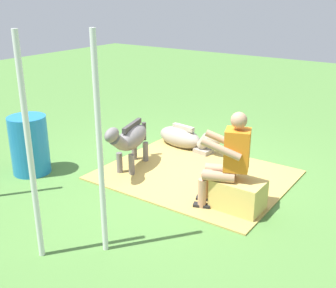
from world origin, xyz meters
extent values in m
plane|color=#4C7A38|center=(0.00, 0.00, 0.00)|extent=(24.00, 24.00, 0.00)
cube|color=tan|center=(-0.23, -0.11, 0.01)|extent=(2.70, 2.19, 0.02)
cube|color=tan|center=(-1.22, 0.47, 0.20)|extent=(0.63, 0.43, 0.41)
cylinder|color=tan|center=(-1.02, 0.64, 0.48)|extent=(0.42, 0.27, 0.14)
cylinder|color=tan|center=(-0.83, 0.71, 0.20)|extent=(0.11, 0.11, 0.41)
cube|color=black|center=(-0.83, 0.71, 0.03)|extent=(0.24, 0.17, 0.06)
cylinder|color=tan|center=(-0.95, 0.45, 0.48)|extent=(0.42, 0.27, 0.14)
cylinder|color=tan|center=(-0.76, 0.52, 0.20)|extent=(0.11, 0.11, 0.41)
cube|color=black|center=(-0.76, 0.52, 0.03)|extent=(0.24, 0.17, 0.06)
cube|color=orange|center=(-1.17, 0.47, 0.81)|extent=(0.38, 0.37, 0.52)
cylinder|color=tan|center=(-1.06, 0.68, 0.86)|extent=(0.50, 0.26, 0.26)
cylinder|color=tan|center=(-0.94, 0.38, 0.86)|extent=(0.50, 0.26, 0.26)
sphere|color=tan|center=(-1.17, 0.47, 1.19)|extent=(0.20, 0.20, 0.20)
ellipsoid|color=slate|center=(0.73, 0.19, 0.51)|extent=(0.53, 0.90, 0.34)
cylinder|color=slate|center=(0.56, 0.44, 0.17)|extent=(0.09, 0.09, 0.34)
cylinder|color=slate|center=(0.76, 0.49, 0.17)|extent=(0.09, 0.09, 0.34)
cylinder|color=slate|center=(0.71, -0.10, 0.17)|extent=(0.09, 0.09, 0.34)
cylinder|color=slate|center=(0.91, -0.05, 0.17)|extent=(0.09, 0.09, 0.34)
cylinder|color=slate|center=(0.60, 0.67, 0.61)|extent=(0.27, 0.40, 0.33)
ellipsoid|color=slate|center=(0.55, 0.85, 0.77)|extent=(0.24, 0.35, 0.20)
cube|color=#3A3838|center=(0.73, 0.19, 0.70)|extent=(0.22, 0.59, 0.08)
cylinder|color=#3A3838|center=(0.86, -0.26, 0.46)|extent=(0.07, 0.07, 0.30)
ellipsoid|color=gray|center=(0.65, -1.02, 0.18)|extent=(0.93, 0.51, 0.36)
cube|color=gray|center=(0.11, -0.94, 0.05)|extent=(0.31, 0.28, 0.10)
cylinder|color=gray|center=(0.09, -0.94, 0.24)|extent=(0.31, 0.22, 0.30)
ellipsoid|color=gray|center=(-0.09, -0.92, 0.32)|extent=(0.32, 0.20, 0.20)
cube|color=#B5A999|center=(0.57, -1.01, 0.38)|extent=(0.45, 0.14, 0.08)
cylinder|color=#1E72B2|center=(1.90, 1.22, 0.45)|extent=(0.57, 0.57, 0.89)
cylinder|color=silver|center=(-0.43, 2.09, 1.17)|extent=(0.06, 0.06, 2.34)
cylinder|color=silver|center=(0.05, 2.55, 1.17)|extent=(0.06, 0.06, 2.34)
camera|label=1|loc=(-3.21, 4.88, 2.65)|focal=44.72mm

